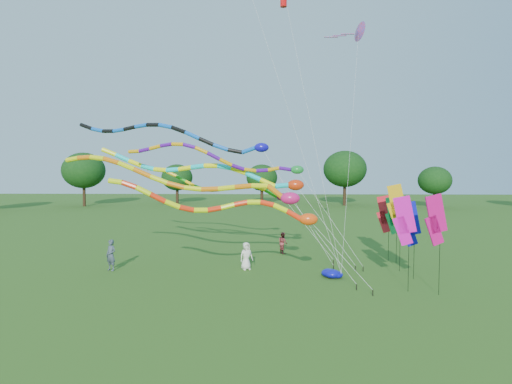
{
  "coord_description": "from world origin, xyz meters",
  "views": [
    {
      "loc": [
        -1.47,
        -19.15,
        6.09
      ],
      "look_at": [
        -2.15,
        3.62,
        4.8
      ],
      "focal_mm": 30.0,
      "sensor_mm": 36.0,
      "label": 1
    }
  ],
  "objects_px": {
    "person_b": "(111,255)",
    "person_c": "(283,243)",
    "tube_kite_orange": "(200,182)",
    "person_a": "(246,256)",
    "blue_nylon_heap": "(325,274)",
    "tube_kite_red": "(238,207)"
  },
  "relations": [
    {
      "from": "tube_kite_red",
      "to": "person_a",
      "type": "xyz_separation_m",
      "value": [
        0.12,
        4.94,
        -3.37
      ]
    },
    {
      "from": "person_a",
      "to": "person_c",
      "type": "distance_m",
      "value": 5.43
    },
    {
      "from": "person_b",
      "to": "person_c",
      "type": "distance_m",
      "value": 11.67
    },
    {
      "from": "person_a",
      "to": "person_c",
      "type": "xyz_separation_m",
      "value": [
        2.35,
        4.89,
        -0.06
      ]
    },
    {
      "from": "tube_kite_orange",
      "to": "tube_kite_red",
      "type": "bearing_deg",
      "value": -36.45
    },
    {
      "from": "tube_kite_red",
      "to": "person_c",
      "type": "xyz_separation_m",
      "value": [
        2.47,
        9.83,
        -3.43
      ]
    },
    {
      "from": "blue_nylon_heap",
      "to": "person_b",
      "type": "xyz_separation_m",
      "value": [
        -12.46,
        1.22,
        0.72
      ]
    },
    {
      "from": "tube_kite_red",
      "to": "person_a",
      "type": "relative_size",
      "value": 7.47
    },
    {
      "from": "tube_kite_orange",
      "to": "person_a",
      "type": "relative_size",
      "value": 9.75
    },
    {
      "from": "blue_nylon_heap",
      "to": "person_b",
      "type": "height_order",
      "value": "person_b"
    },
    {
      "from": "tube_kite_orange",
      "to": "person_c",
      "type": "distance_m",
      "value": 9.65
    },
    {
      "from": "tube_kite_red",
      "to": "tube_kite_orange",
      "type": "height_order",
      "value": "tube_kite_orange"
    },
    {
      "from": "person_b",
      "to": "tube_kite_red",
      "type": "bearing_deg",
      "value": -3.18
    },
    {
      "from": "blue_nylon_heap",
      "to": "person_a",
      "type": "xyz_separation_m",
      "value": [
        -4.45,
        1.7,
        0.62
      ]
    },
    {
      "from": "blue_nylon_heap",
      "to": "tube_kite_orange",
      "type": "bearing_deg",
      "value": -176.25
    },
    {
      "from": "person_b",
      "to": "person_c",
      "type": "relative_size",
      "value": 1.21
    },
    {
      "from": "tube_kite_red",
      "to": "tube_kite_orange",
      "type": "xyz_separation_m",
      "value": [
        -2.3,
        2.79,
        1.13
      ]
    },
    {
      "from": "tube_kite_red",
      "to": "tube_kite_orange",
      "type": "bearing_deg",
      "value": 130.38
    },
    {
      "from": "tube_kite_orange",
      "to": "blue_nylon_heap",
      "type": "height_order",
      "value": "tube_kite_orange"
    },
    {
      "from": "blue_nylon_heap",
      "to": "person_c",
      "type": "xyz_separation_m",
      "value": [
        -2.1,
        6.59,
        0.56
      ]
    },
    {
      "from": "tube_kite_orange",
      "to": "person_b",
      "type": "distance_m",
      "value": 7.32
    },
    {
      "from": "blue_nylon_heap",
      "to": "person_b",
      "type": "distance_m",
      "value": 12.55
    }
  ]
}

